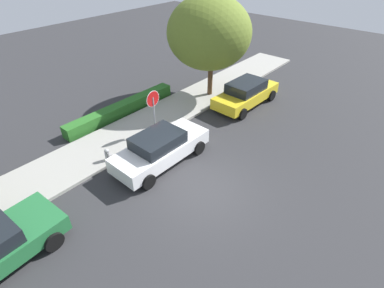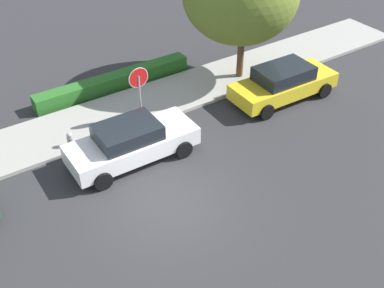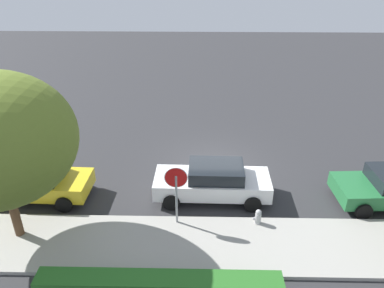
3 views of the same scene
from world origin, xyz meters
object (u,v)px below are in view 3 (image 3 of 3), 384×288
Objects in this scene: parked_car_white at (213,181)px; fire_hydrant at (258,218)px; parked_car_yellow at (32,181)px; stop_sign at (176,186)px.

parked_car_white is 2.37m from fire_hydrant.
fire_hydrant is at bearing 131.99° from parked_car_white.
stop_sign is at bearing 164.59° from parked_car_yellow.
parked_car_white is at bearing -48.01° from fire_hydrant.
parked_car_white is 6.37× the size of fire_hydrant.
fire_hydrant is at bearing -179.92° from stop_sign.
stop_sign reaches higher than parked_car_white.
stop_sign is 0.53× the size of parked_car_yellow.
parked_car_yellow is 6.43× the size of fire_hydrant.
stop_sign is at bearing 0.08° from fire_hydrant.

